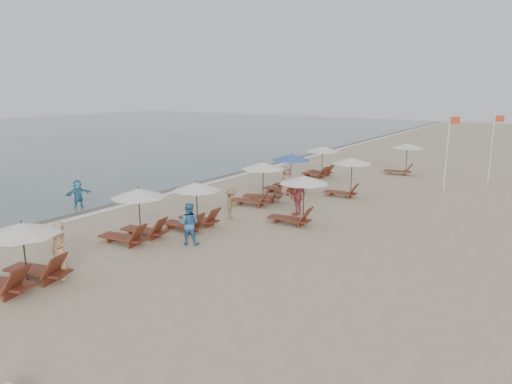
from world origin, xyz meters
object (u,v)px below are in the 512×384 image
Objects in this scene: lounger_station_5 at (320,159)px; inland_station_1 at (348,171)px; inland_station_2 at (404,155)px; flag_pole_near at (448,148)px; beachgoer_mid_b at (231,204)px; beachgoer_near at (60,250)px; lounger_station_0 at (20,256)px; beachgoer_far_a at (298,197)px; lounger_station_2 at (193,206)px; beachgoer_far_b at (286,181)px; lounger_station_1 at (135,215)px; lounger_station_4 at (287,173)px; inland_station_0 at (298,194)px; beachgoer_mid_a at (189,224)px; lounger_station_3 at (259,183)px; waterline_walker at (78,194)px.

lounger_station_5 is 6.20m from inland_station_1.
flag_pole_near is (3.66, -3.97, 1.12)m from inland_station_2.
beachgoer_near is at bearing 151.59° from beachgoer_mid_b.
lounger_station_5 is (-0.45, 21.72, 0.21)m from lounger_station_0.
beachgoer_near is at bearing -87.53° from lounger_station_5.
beachgoer_mid_b is 3.26m from beachgoer_far_a.
lounger_station_2 is 7.86m from beachgoer_far_b.
beachgoer_far_a is (2.68, 10.93, -0.03)m from beachgoer_near.
lounger_station_1 is 1.01× the size of inland_station_1.
inland_station_1 is at bearing -33.99° from beachgoer_far_b.
lounger_station_0 is 1.06× the size of lounger_station_4.
beachgoer_near is 11.25m from beachgoer_far_a.
inland_station_0 is 1.01× the size of inland_station_2.
inland_station_1 is at bearing -45.36° from beachgoer_mid_b.
inland_station_2 is 13.73m from beachgoer_far_a.
beachgoer_mid_a is 17.09m from flag_pole_near.
inland_station_0 is at bearing -109.72° from flag_pole_near.
lounger_station_3 is at bearing 89.97° from lounger_station_2.
inland_station_2 is 1.60× the size of beachgoer_far_b.
inland_station_1 reaches higher than beachgoer_far_b.
inland_station_1 is at bearing -93.84° from inland_station_2.
beachgoer_far_a is at bearing 57.65° from lounger_station_2.
beachgoer_mid_b is 8.13m from waterline_walker.
waterline_walker is at bearing 134.41° from lounger_station_0.
lounger_station_5 is 10.37m from beachgoer_far_a.
inland_station_0 is (4.27, 5.63, 0.33)m from lounger_station_1.
lounger_station_2 is at bearing 73.47° from lounger_station_1.
beachgoer_mid_a reaches higher than beachgoer_far_b.
flag_pole_near is (6.91, 12.07, 1.81)m from beachgoer_mid_b.
lounger_station_0 reaches higher than beachgoer_mid_a.
beachgoer_mid_a is (2.08, 0.84, -0.21)m from lounger_station_1.
lounger_station_3 is 1.45× the size of beachgoer_near.
beachgoer_far_b is (-3.35, 4.79, -0.56)m from inland_station_0.
inland_station_0 is 11.27m from waterline_walker.
lounger_station_5 is 1.37× the size of beachgoer_far_a.
lounger_station_0 is 9.67m from beachgoer_mid_b.
beachgoer_mid_a is (-1.91, -11.15, -0.61)m from inland_station_1.
inland_station_0 reaches higher than beachgoer_near.
lounger_station_4 is at bearing -144.08° from flag_pole_near.
lounger_station_5 is 6.06m from inland_station_2.
lounger_station_0 is at bearing -116.61° from beachgoer_near.
inland_station_0 is at bearing -56.11° from lounger_station_4.
beachgoer_mid_a is 1.13× the size of waterline_walker.
lounger_station_0 is at bearing -152.65° from beachgoer_far_b.
lounger_station_2 is 5.22m from beachgoer_far_a.
inland_station_0 is 1.04× the size of inland_station_1.
inland_station_1 reaches higher than beachgoer_mid_b.
beachgoer_near is 14.38m from beachgoer_far_b.
waterline_walker is (-6.33, -14.80, -0.46)m from lounger_station_5.
inland_station_2 is (3.81, 12.83, 0.32)m from lounger_station_3.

